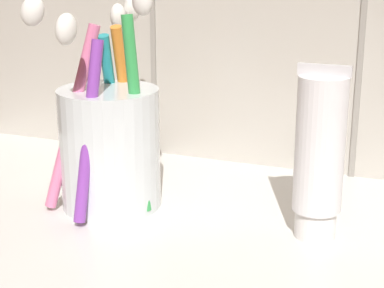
{
  "coord_description": "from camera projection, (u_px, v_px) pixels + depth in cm",
  "views": [
    {
      "loc": [
        8.55,
        -38.98,
        22.06
      ],
      "look_at": [
        -7.34,
        1.6,
        8.73
      ],
      "focal_mm": 60.0,
      "sensor_mm": 36.0,
      "label": 1
    }
  ],
  "objects": [
    {
      "name": "sink_counter",
      "position": [
        283.0,
        270.0,
        0.44
      ],
      "size": [
        79.18,
        37.1,
        2.0
      ],
      "primitive_type": "cube",
      "color": "silver",
      "rests_on": "ground"
    },
    {
      "name": "toothbrush_cup",
      "position": [
        110.0,
        141.0,
        0.51
      ],
      "size": [
        10.25,
        13.53,
        17.71
      ],
      "color": "silver",
      "rests_on": "sink_counter"
    },
    {
      "name": "toothpaste_tube",
      "position": [
        319.0,
        155.0,
        0.45
      ],
      "size": [
        3.66,
        3.48,
        12.61
      ],
      "color": "white",
      "rests_on": "sink_counter"
    }
  ]
}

